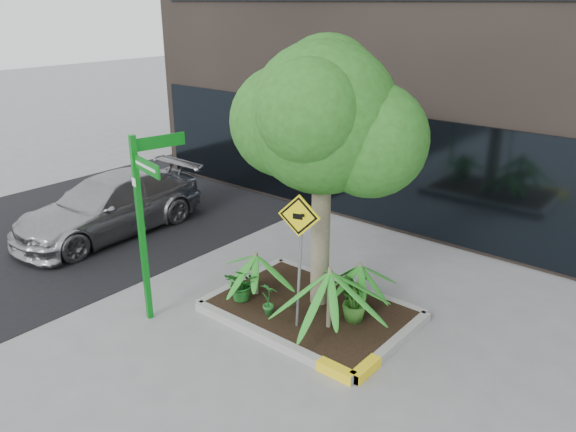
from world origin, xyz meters
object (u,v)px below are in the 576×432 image
Objects in this scene: tree at (324,118)px; cattle_sign at (299,239)px; street_sign_post at (145,210)px; parked_car at (109,206)px.

tree reaches higher than cattle_sign.
parked_car is at bearing 168.50° from street_sign_post.
cattle_sign reaches higher than parked_car.
parked_car is 2.06× the size of cattle_sign.
tree is 1.01× the size of parked_car.
tree is 2.08× the size of cattle_sign.
parked_car is 4.35m from street_sign_post.
parked_car is at bearing 156.90° from cattle_sign.
parked_car is 1.44× the size of street_sign_post.
tree is 1.88m from cattle_sign.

